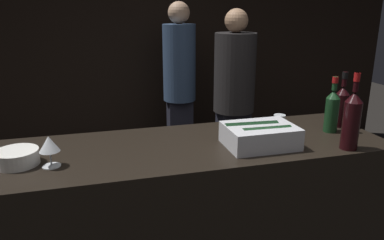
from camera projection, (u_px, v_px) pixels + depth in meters
The scene contains 11 objects.
wall_back_chalkboard at pixel (133, 37), 4.11m from camera, with size 6.40×0.06×2.80m.
bar_counter at pixel (194, 232), 2.07m from camera, with size 2.01×0.67×1.04m.
ice_bin_with_bottles at pixel (260, 135), 1.89m from camera, with size 0.35×0.26×0.12m.
bowl_white at pixel (17, 157), 1.66m from camera, with size 0.19×0.19×0.07m.
wine_glass at pixel (49, 145), 1.63m from camera, with size 0.09×0.09×0.14m.
candle_votive at pixel (279, 119), 2.25m from camera, with size 0.07×0.07×0.05m.
red_wine_bottle_black_foil at pixel (342, 105), 2.17m from camera, with size 0.08×0.08×0.32m.
red_wine_bottle_burgundy at pixel (332, 109), 2.08m from camera, with size 0.08×0.08×0.31m.
red_wine_bottle_tall at pixel (352, 119), 1.82m from camera, with size 0.08×0.08×0.38m.
person_in_hoodie at pixel (234, 93), 3.48m from camera, with size 0.38×0.38×1.71m.
person_blond_tee at pixel (179, 82), 3.74m from camera, with size 0.32×0.32×1.77m.
Camera 1 is at (-0.49, -1.41, 1.72)m, focal length 35.00 mm.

